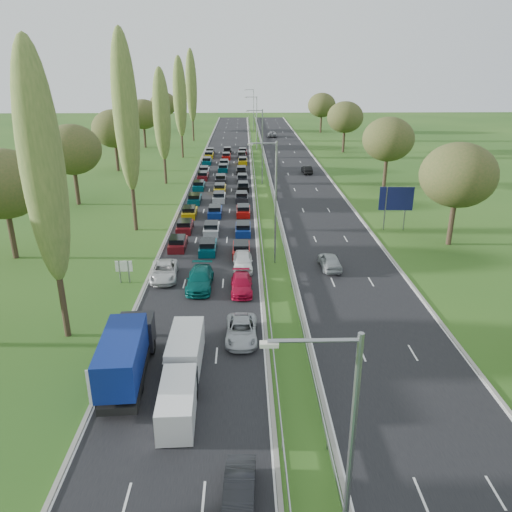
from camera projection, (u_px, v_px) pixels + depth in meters
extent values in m
plane|color=#204A17|center=(262.00, 182.00, 84.47)|extent=(260.00, 260.00, 0.00)
cube|color=black|center=(222.00, 179.00, 86.64)|extent=(10.50, 215.00, 0.04)
cube|color=black|center=(300.00, 178.00, 86.95)|extent=(10.50, 215.00, 0.04)
cube|color=gray|center=(255.00, 175.00, 86.58)|extent=(0.06, 215.00, 0.32)
cube|color=gray|center=(268.00, 175.00, 86.63)|extent=(0.06, 215.00, 0.32)
cylinder|color=gray|center=(346.00, 506.00, 15.13)|extent=(0.18, 0.18, 12.00)
cylinder|color=gray|center=(276.00, 204.00, 47.79)|extent=(0.18, 0.18, 12.00)
cylinder|color=gray|center=(262.00, 148.00, 80.45)|extent=(0.18, 0.18, 12.00)
cylinder|color=gray|center=(257.00, 124.00, 113.11)|extent=(0.18, 0.18, 12.00)
cylinder|color=gray|center=(254.00, 110.00, 145.77)|extent=(0.18, 0.18, 12.00)
cylinder|color=#2D2116|center=(61.00, 291.00, 35.22)|extent=(0.44, 0.44, 7.20)
ellipsoid|color=#4E682C|center=(42.00, 167.00, 32.06)|extent=(2.80, 2.80, 16.00)
cylinder|color=#2D2116|center=(133.00, 198.00, 58.42)|extent=(0.44, 0.44, 7.92)
ellipsoid|color=#4E682C|center=(126.00, 112.00, 54.94)|extent=(2.80, 2.80, 17.60)
cylinder|color=#2D2116|center=(165.00, 164.00, 82.00)|extent=(0.44, 0.44, 6.48)
ellipsoid|color=#4E682C|center=(162.00, 114.00, 79.16)|extent=(2.80, 2.80, 14.40)
cylinder|color=#2D2116|center=(182.00, 140.00, 105.20)|extent=(0.44, 0.44, 7.20)
ellipsoid|color=#4E682C|center=(180.00, 97.00, 102.04)|extent=(2.80, 2.80, 16.00)
cylinder|color=#2D2116|center=(193.00, 125.00, 128.40)|extent=(0.44, 0.44, 7.92)
ellipsoid|color=#4E682C|center=(191.00, 86.00, 124.93)|extent=(2.80, 2.80, 17.60)
cylinder|color=#2D2116|center=(12.00, 235.00, 50.33)|extent=(0.56, 0.56, 4.84)
ellipsoid|color=#38471E|center=(3.00, 184.00, 48.43)|extent=(8.00, 8.00, 6.80)
cylinder|color=#2D2116|center=(77.00, 188.00, 69.92)|extent=(0.56, 0.56, 4.84)
ellipsoid|color=#38471E|center=(72.00, 150.00, 68.03)|extent=(8.00, 8.00, 6.80)
cylinder|color=#2D2116|center=(117.00, 158.00, 92.32)|extent=(0.56, 0.56, 4.84)
ellipsoid|color=#38471E|center=(114.00, 129.00, 90.42)|extent=(8.00, 8.00, 6.80)
cylinder|color=#2D2116|center=(145.00, 137.00, 118.45)|extent=(0.56, 0.56, 4.84)
ellipsoid|color=#38471E|center=(143.00, 114.00, 116.55)|extent=(8.00, 8.00, 6.80)
cylinder|color=#2D2116|center=(165.00, 123.00, 148.31)|extent=(0.56, 0.56, 4.84)
ellipsoid|color=#38471E|center=(163.00, 104.00, 146.41)|extent=(8.00, 8.00, 6.80)
cylinder|color=#2D2116|center=(451.00, 223.00, 54.19)|extent=(0.56, 0.56, 4.84)
ellipsoid|color=#38471E|center=(458.00, 175.00, 52.29)|extent=(8.00, 8.00, 6.80)
cylinder|color=#2D2116|center=(385.00, 173.00, 79.38)|extent=(0.56, 0.56, 4.84)
ellipsoid|color=#38471E|center=(388.00, 139.00, 77.49)|extent=(8.00, 8.00, 6.80)
cylinder|color=#2D2116|center=(344.00, 141.00, 112.04)|extent=(0.56, 0.56, 4.84)
ellipsoid|color=#38471E|center=(345.00, 117.00, 110.15)|extent=(8.00, 8.00, 6.80)
cylinder|color=#2D2116|center=(321.00, 124.00, 144.70)|extent=(0.56, 0.56, 4.84)
ellipsoid|color=#38471E|center=(322.00, 105.00, 142.80)|extent=(8.00, 8.00, 6.80)
cube|color=#590F14|center=(178.00, 245.00, 53.63)|extent=(1.75, 4.00, 0.80)
cube|color=#590F14|center=(185.00, 227.00, 59.27)|extent=(1.75, 4.00, 0.80)
cube|color=#BF990C|center=(190.00, 213.00, 64.96)|extent=(1.75, 4.00, 0.80)
cube|color=#053F4C|center=(195.00, 200.00, 71.36)|extent=(1.75, 4.00, 0.80)
cube|color=#053F4C|center=(199.00, 186.00, 79.25)|extent=(1.75, 4.00, 0.80)
cube|color=#590F14|center=(203.00, 177.00, 86.09)|extent=(1.75, 4.00, 0.80)
cube|color=#B2B7BC|center=(204.00, 171.00, 90.48)|extent=(1.75, 4.00, 0.80)
cube|color=#053F4C|center=(207.00, 162.00, 99.36)|extent=(1.75, 4.00, 0.80)
cube|color=#BF990C|center=(209.00, 156.00, 105.98)|extent=(1.75, 4.00, 0.80)
cube|color=black|center=(210.00, 152.00, 110.25)|extent=(1.75, 4.00, 0.80)
cube|color=#053F4C|center=(208.00, 248.00, 52.56)|extent=(1.75, 4.00, 0.80)
cube|color=#B2B7BC|center=(212.00, 230.00, 58.50)|extent=(1.75, 4.00, 0.80)
cube|color=navy|center=(215.00, 212.00, 65.42)|extent=(1.75, 4.00, 0.80)
cube|color=#B2B7BC|center=(219.00, 198.00, 72.33)|extent=(1.75, 4.00, 0.80)
cube|color=#BF990C|center=(220.00, 189.00, 77.37)|extent=(1.75, 4.00, 0.80)
cube|color=black|center=(221.00, 180.00, 83.82)|extent=(1.75, 4.00, 0.80)
cube|color=#053F4C|center=(223.00, 169.00, 92.51)|extent=(1.75, 4.00, 0.80)
cube|color=slate|center=(224.00, 164.00, 96.86)|extent=(1.75, 4.00, 0.80)
cube|color=#A50C0A|center=(226.00, 157.00, 104.64)|extent=(1.75, 4.00, 0.80)
cube|color=black|center=(227.00, 151.00, 111.51)|extent=(1.75, 4.00, 0.80)
cube|color=#A50C0A|center=(241.00, 250.00, 51.94)|extent=(1.75, 4.00, 0.80)
cube|color=navy|center=(243.00, 230.00, 58.38)|extent=(1.75, 4.00, 0.80)
cube|color=#A50C0A|center=(243.00, 212.00, 65.63)|extent=(1.75, 4.00, 0.80)
cube|color=black|center=(242.00, 198.00, 72.42)|extent=(1.75, 4.00, 0.80)
cube|color=black|center=(243.00, 187.00, 78.61)|extent=(1.75, 4.00, 0.80)
cube|color=black|center=(242.00, 179.00, 84.22)|extent=(1.75, 4.00, 0.80)
cube|color=black|center=(241.00, 171.00, 90.50)|extent=(1.75, 4.00, 0.80)
cube|color=#BF990C|center=(243.00, 162.00, 99.46)|extent=(1.75, 4.00, 0.80)
cube|color=black|center=(242.00, 156.00, 106.03)|extent=(1.75, 4.00, 0.80)
cube|color=#590F14|center=(243.00, 152.00, 110.39)|extent=(1.75, 4.00, 0.80)
imported|color=silver|center=(164.00, 271.00, 45.97)|extent=(2.75, 5.33, 1.44)
imported|color=#054E4A|center=(200.00, 279.00, 44.09)|extent=(2.29, 5.47, 1.58)
imported|color=black|center=(239.00, 491.00, 22.35)|extent=(1.59, 4.04, 1.31)
imported|color=#ADB1B7|center=(241.00, 330.00, 35.80)|extent=(2.25, 4.84, 1.34)
imported|color=#AC0A2C|center=(242.00, 284.00, 43.36)|extent=(1.92, 4.58, 1.32)
imported|color=white|center=(243.00, 261.00, 48.12)|extent=(1.95, 4.65, 1.57)
imported|color=#9EA4A7|center=(330.00, 261.00, 48.23)|extent=(1.96, 4.49, 1.51)
imported|color=black|center=(307.00, 170.00, 90.56)|extent=(1.70, 4.28, 1.38)
imported|color=gray|center=(272.00, 134.00, 136.56)|extent=(2.80, 5.51, 1.49)
cube|color=black|center=(128.00, 369.00, 31.20)|extent=(2.22, 8.31, 0.50)
cube|color=navy|center=(122.00, 355.00, 29.65)|extent=(2.31, 6.28, 2.31)
cube|color=silver|center=(109.00, 387.00, 26.75)|extent=(2.25, 0.06, 2.21)
cube|color=black|center=(137.00, 332.00, 33.82)|extent=(2.25, 2.03, 2.20)
cylinder|color=black|center=(138.00, 347.00, 34.03)|extent=(1.94, 1.00, 1.00)
cylinder|color=black|center=(117.00, 402.00, 28.51)|extent=(1.94, 1.00, 1.00)
cube|color=silver|center=(178.00, 402.00, 27.62)|extent=(1.94, 4.84, 1.94)
cube|color=black|center=(182.00, 381.00, 29.64)|extent=(1.89, 0.77, 1.55)
cylinder|color=black|center=(167.00, 396.00, 29.29)|extent=(0.24, 0.66, 0.66)
cylinder|color=black|center=(190.00, 431.00, 26.44)|extent=(0.24, 0.66, 0.66)
cube|color=silver|center=(186.00, 349.00, 32.73)|extent=(2.06, 5.14, 2.06)
cube|color=black|center=(189.00, 333.00, 34.88)|extent=(2.01, 0.82, 1.65)
cylinder|color=black|center=(176.00, 345.00, 34.51)|extent=(0.26, 0.70, 0.70)
cylinder|color=black|center=(197.00, 372.00, 31.47)|extent=(0.26, 0.70, 0.70)
cylinder|color=gray|center=(120.00, 272.00, 44.99)|extent=(0.16, 0.16, 2.10)
cylinder|color=gray|center=(129.00, 272.00, 45.01)|extent=(0.16, 0.16, 2.10)
cube|color=white|center=(124.00, 266.00, 44.80)|extent=(1.50, 0.12, 1.00)
cylinder|color=gray|center=(385.00, 209.00, 59.00)|extent=(0.16, 0.16, 5.20)
cylinder|color=gray|center=(405.00, 209.00, 59.06)|extent=(0.16, 0.16, 5.20)
cube|color=navy|center=(396.00, 199.00, 58.60)|extent=(4.00, 0.33, 2.80)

